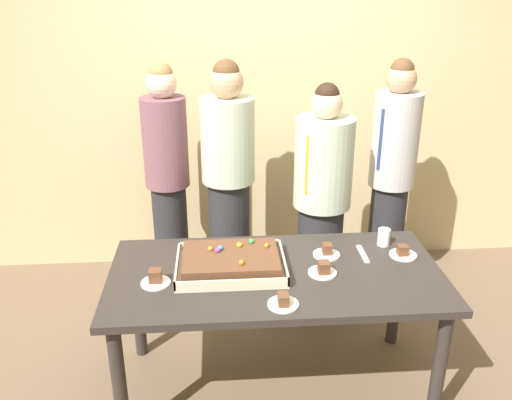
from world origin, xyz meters
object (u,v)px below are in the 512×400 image
Objects in this scene: cake_server_utensil at (363,254)px; person_far_right_suit at (391,180)px; plated_slice_far_right at (283,302)px; person_green_shirt_behind at (229,183)px; sheet_cake at (231,262)px; plated_slice_near_right at (155,279)px; plated_slice_center_front at (323,270)px; person_serving_front at (168,178)px; drink_cup_nearest at (384,237)px; plated_slice_far_left at (327,252)px; person_striped_tie_right at (322,204)px; plated_slice_near_left at (403,253)px; party_table at (276,287)px.

cake_server_utensil is 0.12× the size of person_far_right_suit.
person_green_shirt_behind is at bearing 99.84° from plated_slice_far_right.
plated_slice_far_right is (0.24, -0.36, -0.02)m from sheet_cake.
plated_slice_near_right reaches higher than plated_slice_center_front.
plated_slice_near_right is at bearing -19.78° from person_serving_front.
drink_cup_nearest is 0.06× the size of person_green_shirt_behind.
plated_slice_far_right is at bearing -122.40° from plated_slice_far_left.
person_far_right_suit reaches higher than person_striped_tie_right.
plated_slice_far_left is 0.21m from plated_slice_center_front.
cake_server_utensil is (0.26, 0.19, -0.02)m from plated_slice_center_front.
person_striped_tie_right is (0.38, 1.04, 0.05)m from plated_slice_far_right.
person_serving_front is (-0.41, 1.06, 0.09)m from sheet_cake.
plated_slice_center_front is at bearing 25.86° from person_green_shirt_behind.
sheet_cake is at bearing -175.39° from plated_slice_near_left.
person_serving_front reaches higher than plated_slice_far_right.
person_far_right_suit reaches higher than plated_slice_far_left.
person_green_shirt_behind and person_far_right_suit have the same top height.
plated_slice_far_left is 0.96m from person_far_right_suit.
sheet_cake is 0.96m from plated_slice_near_left.
plated_slice_far_right is 1.29m from person_green_shirt_behind.
person_serving_front is 0.98× the size of person_far_right_suit.
party_table is at bearing 6.19° from plated_slice_near_right.
plated_slice_near_left is 0.42m from plated_slice_far_left.
person_green_shirt_behind reaches higher than person_serving_front.
person_green_shirt_behind is (-0.94, 0.84, 0.12)m from plated_slice_near_left.
person_serving_front is (-0.64, 1.11, 0.22)m from party_table.
plated_slice_near_left is at bearing 40.33° from person_far_right_suit.
cake_server_utensil is at bearing 171.59° from plated_slice_near_left.
plated_slice_center_front is 1.10m from person_green_shirt_behind.
person_far_right_suit is at bearing 33.14° from plated_slice_near_right.
drink_cup_nearest reaches higher than plated_slice_center_front.
plated_slice_near_right is 1.31m from drink_cup_nearest.
plated_slice_far_right is 0.09× the size of person_green_shirt_behind.
person_far_right_suit is (1.11, -0.04, 0.01)m from person_green_shirt_behind.
plated_slice_far_left is 0.75× the size of cake_server_utensil.
plated_slice_near_right is at bearing -20.30° from person_green_shirt_behind.
person_far_right_suit is at bearing 63.36° from cake_server_utensil.
person_serving_front is (-0.88, 1.15, 0.11)m from plated_slice_center_front.
plated_slice_near_left is 0.50m from plated_slice_center_front.
plated_slice_near_left is 1.00× the size of plated_slice_far_left.
plated_slice_near_left is at bearing 18.50° from plated_slice_center_front.
plated_slice_near_right reaches higher than cake_server_utensil.
party_table is 1.02× the size of person_far_right_suit.
party_table is at bearing -10.78° from sheet_cake.
person_serving_front is 0.98× the size of person_green_shirt_behind.
plated_slice_far_right is at bearing 10.80° from person_green_shirt_behind.
person_far_right_suit is at bearing 54.20° from plated_slice_far_right.
plated_slice_center_front is 0.09× the size of person_green_shirt_behind.
person_green_shirt_behind is at bearing -69.28° from person_striped_tie_right.
sheet_cake is (-0.24, 0.04, 0.13)m from party_table.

